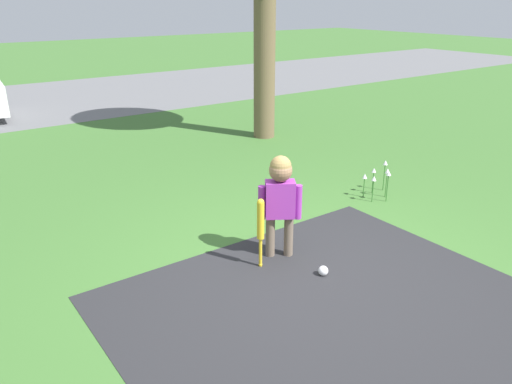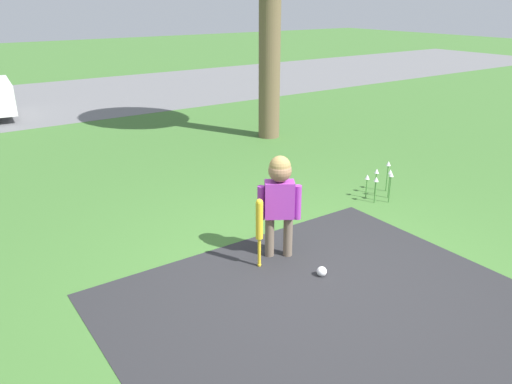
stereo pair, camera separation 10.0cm
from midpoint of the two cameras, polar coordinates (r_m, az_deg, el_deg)
The scene contains 6 objects.
ground_plane at distance 4.78m, azimuth 7.12°, elevation -9.63°, with size 60.00×60.00×0.00m, color #3D6B2D.
street_strip at distance 14.03m, azimuth -23.04°, elevation 9.62°, with size 40.00×6.00×0.01m.
child at distance 4.83m, azimuth 3.30°, elevation -0.08°, with size 0.37×0.29×1.06m.
baseball_bat at distance 4.71m, azimuth 1.00°, elevation -3.61°, with size 0.07×0.07×0.71m.
sports_ball at distance 4.79m, azimuth 8.13°, elevation -8.98°, with size 0.10×0.10×0.10m.
flower_bed at distance 6.65m, azimuth 14.59°, elevation 1.90°, with size 0.49×0.37×0.43m.
Camera 2 is at (-2.76, -3.04, 2.44)m, focal length 35.00 mm.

